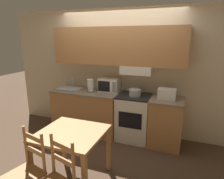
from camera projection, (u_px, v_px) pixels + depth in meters
The scene contains 12 objects.
ground_plane at pixel (119, 129), 4.47m from camera, with size 16.00×16.00×0.00m, color #4C3828.
wall_back at pixel (119, 60), 4.02m from camera, with size 5.05×0.38×2.55m.
lower_counter_main at pixel (87, 111), 4.29m from camera, with size 1.42×0.64×0.90m.
lower_counter_right_stub at pixel (166, 122), 3.72m from camera, with size 0.60×0.64×0.90m.
stove_range at pixel (134, 117), 3.95m from camera, with size 0.63×0.59×0.90m.
cooking_pot at pixel (135, 92), 3.79m from camera, with size 0.31×0.23×0.13m.
microwave at pixel (109, 85), 4.11m from camera, with size 0.41×0.29×0.27m.
toaster at pixel (167, 94), 3.58m from camera, with size 0.32×0.20×0.19m.
sink_basin at pixel (70, 88), 4.30m from camera, with size 0.50×0.35×0.28m.
paper_towel_roll at pixel (90, 86), 4.08m from camera, with size 0.14×0.14×0.26m.
dining_table at pixel (72, 139), 2.74m from camera, with size 0.87×0.83×0.74m.
chair_left_of_table at pixel (26, 173), 2.34m from camera, with size 0.46×0.46×0.94m.
Camera 1 is at (1.30, -3.89, 1.98)m, focal length 32.00 mm.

